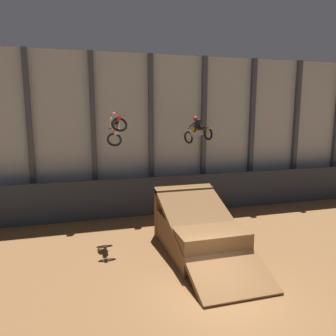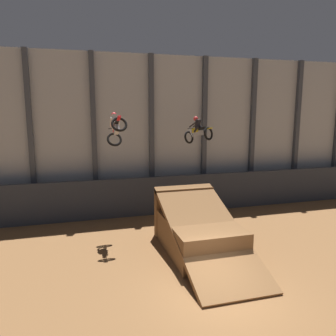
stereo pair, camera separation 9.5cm
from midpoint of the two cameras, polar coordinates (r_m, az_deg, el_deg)
name	(u,v)px [view 2 (the right image)]	position (r m, az deg, el deg)	size (l,w,h in m)	color
ground_plane	(221,296)	(11.73, 9.45, -21.13)	(60.00, 60.00, 0.00)	brown
arena_back_wall	(151,134)	(19.90, -2.85, 5.94)	(32.00, 0.40, 9.30)	#ADB2B7
lower_barrier	(156,196)	(19.26, -1.93, -4.82)	(31.36, 0.20, 2.25)	#2D333D
dirt_ramp	(197,231)	(14.69, 5.28, -10.81)	(2.87, 6.43, 2.53)	brown
rider_bike_left_air	(116,128)	(15.44, -8.86, 6.95)	(0.87, 1.74, 1.67)	black
rider_bike_right_air	(198,131)	(18.30, 5.40, 6.37)	(1.45, 1.77, 1.58)	black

